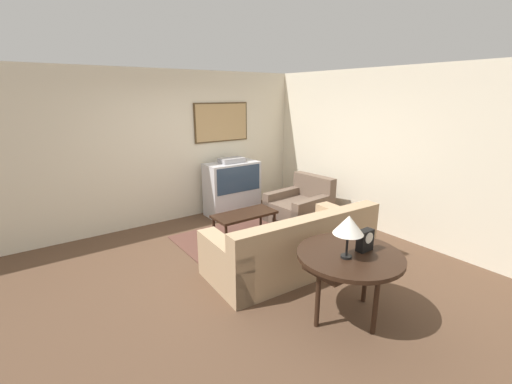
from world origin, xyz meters
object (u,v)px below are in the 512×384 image
Objects in this scene: armchair at (300,207)px; table_lamp at (349,225)px; couch at (293,247)px; console_table at (350,259)px; tv at (232,188)px; mantel_clock at (365,240)px; coffee_table at (245,216)px.

table_lamp is (-1.66, -2.43, 0.80)m from armchair.
couch is 2.18× the size of armchair.
couch is 2.15× the size of console_table.
tv is 3.66m from table_lamp.
couch is 10.20× the size of mantel_clock.
armchair is at bearing 1.64° from coffee_table.
coffee_table is (-0.47, -1.13, -0.15)m from tv.
armchair is 1.27m from coffee_table.
tv is at bearing 80.62° from mantel_clock.
table_lamp is (-0.11, -0.03, 0.41)m from console_table.
coffee_table is at bearing -112.46° from tv.
coffee_table is at bearing 87.22° from mantel_clock.
armchair is at bearing -132.98° from couch.
mantel_clock is (-1.38, -2.43, 0.58)m from armchair.
mantel_clock is at bearing -99.38° from tv.
couch is 1.28m from mantel_clock.
couch is 1.24m from coffee_table.
console_table is at bearing 81.05° from couch.
coffee_table is 4.57× the size of mantel_clock.
armchair is (1.32, 1.28, -0.04)m from couch.
table_lamp reaches higher than armchair.
tv is at bearing 67.54° from coffee_table.
couch is 2.23× the size of coffee_table.
console_table is 0.25m from mantel_clock.
tv is 2.43m from couch.
armchair is at bearing -53.65° from tv.
console_table is at bearing -96.99° from coffee_table.
table_lamp is 1.95× the size of mantel_clock.
tv is at bearing 77.78° from console_table.
tv is 1.23m from coffee_table.
coffee_table is (0.05, 1.24, 0.07)m from couch.
tv is 4.91× the size of mantel_clock.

